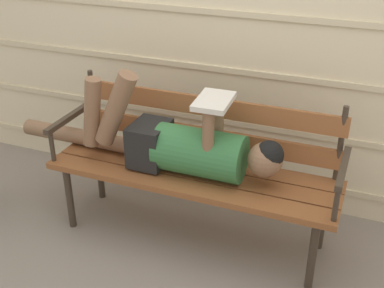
{
  "coord_description": "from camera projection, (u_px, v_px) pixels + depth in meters",
  "views": [
    {
      "loc": [
        0.9,
        -2.12,
        1.9
      ],
      "look_at": [
        0.0,
        0.16,
        0.64
      ],
      "focal_mm": 46.17,
      "sensor_mm": 36.0,
      "label": 1
    }
  ],
  "objects": [
    {
      "name": "reclining_person",
      "position": [
        177.0,
        144.0,
        2.79
      ],
      "size": [
        1.7,
        0.27,
        0.58
      ],
      "color": "#33703D"
    },
    {
      "name": "house_siding",
      "position": [
        229.0,
        12.0,
        2.97
      ],
      "size": [
        4.01,
        0.08,
        2.49
      ],
      "color": "beige",
      "rests_on": "ground"
    },
    {
      "name": "park_bench",
      "position": [
        196.0,
        160.0,
        2.87
      ],
      "size": [
        1.69,
        0.48,
        0.9
      ],
      "color": "brown",
      "rests_on": "ground"
    },
    {
      "name": "ground_plane",
      "position": [
        182.0,
        251.0,
        2.91
      ],
      "size": [
        12.0,
        12.0,
        0.0
      ],
      "primitive_type": "plane",
      "color": "gray"
    }
  ]
}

